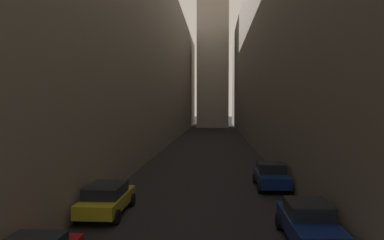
% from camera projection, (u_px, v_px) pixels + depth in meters
% --- Properties ---
extents(ground_plane, '(264.00, 264.00, 0.00)m').
position_uv_depth(ground_plane, '(210.00, 146.00, 45.50)').
color(ground_plane, black).
extents(building_block_left, '(10.59, 108.00, 23.02)m').
position_uv_depth(building_block_left, '(133.00, 61.00, 47.80)').
color(building_block_left, '#756B5B').
rests_on(building_block_left, ground).
extents(building_block_right, '(15.70, 108.00, 24.38)m').
position_uv_depth(building_block_right, '(309.00, 55.00, 46.07)').
color(building_block_right, '#60594F').
rests_on(building_block_right, ground).
extents(parked_car_left_third, '(2.00, 4.16, 1.47)m').
position_uv_depth(parked_car_left_third, '(107.00, 198.00, 16.52)').
color(parked_car_left_third, '#A59919').
rests_on(parked_car_left_third, ground).
extents(parked_car_right_third, '(1.94, 4.28, 1.55)m').
position_uv_depth(parked_car_right_third, '(309.00, 223.00, 13.00)').
color(parked_car_right_third, navy).
rests_on(parked_car_right_third, ground).
extents(parked_car_right_far, '(2.05, 3.96, 1.59)m').
position_uv_depth(parked_car_right_far, '(271.00, 175.00, 21.80)').
color(parked_car_right_far, navy).
rests_on(parked_car_right_far, ground).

